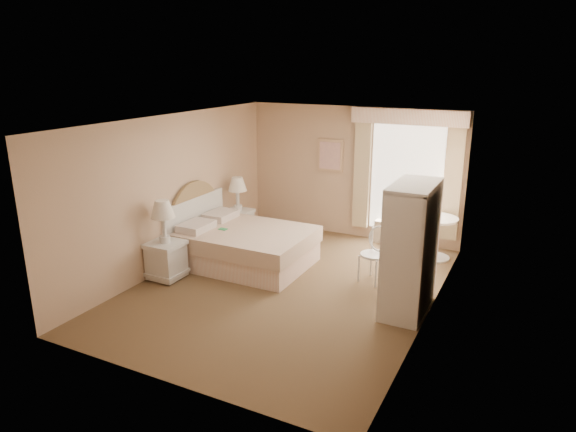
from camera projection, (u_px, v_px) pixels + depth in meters
The scene contains 9 objects.
room at pixel (288, 208), 7.45m from camera, with size 4.21×5.51×2.51m.
window at pixel (406, 174), 9.25m from camera, with size 2.05×0.22×2.51m.
framed_art at pixel (330, 156), 9.88m from camera, with size 0.52×0.04×0.62m.
bed at pixel (241, 244), 8.62m from camera, with size 2.11×1.61×1.43m.
nightstand_near at pixel (165, 250), 7.98m from camera, with size 0.52×0.52×1.25m.
nightstand_far at pixel (238, 216), 9.80m from camera, with size 0.49×0.49×1.19m.
round_table at pixel (436, 231), 8.80m from camera, with size 0.70×0.70×0.74m.
cafe_chair at pixel (376, 250), 7.90m from camera, with size 0.53×0.53×0.87m.
armoire at pixel (410, 259), 6.88m from camera, with size 0.54×1.07×1.79m.
Camera 1 is at (3.23, -6.40, 3.29)m, focal length 32.00 mm.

